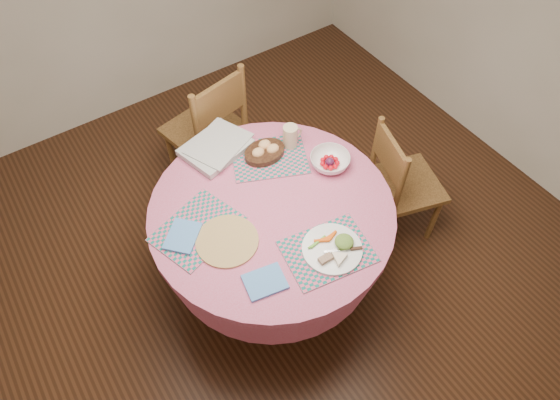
{
  "coord_description": "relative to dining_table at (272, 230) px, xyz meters",
  "views": [
    {
      "loc": [
        -0.8,
        -1.26,
        2.74
      ],
      "look_at": [
        0.05,
        0.0,
        0.78
      ],
      "focal_mm": 32.0,
      "sensor_mm": 36.0,
      "label": 1
    }
  ],
  "objects": [
    {
      "name": "ground",
      "position": [
        0.0,
        0.0,
        -0.56
      ],
      "size": [
        4.0,
        4.0,
        0.0
      ],
      "primitive_type": "plane",
      "color": "#331C0F",
      "rests_on": "ground"
    },
    {
      "name": "room_envelope",
      "position": [
        0.0,
        0.0,
        1.16
      ],
      "size": [
        4.01,
        4.01,
        2.71
      ],
      "color": "silver",
      "rests_on": "ground"
    },
    {
      "name": "dining_table",
      "position": [
        0.0,
        0.0,
        0.0
      ],
      "size": [
        1.24,
        1.24,
        0.75
      ],
      "color": "#CB5E85",
      "rests_on": "ground"
    },
    {
      "name": "chair_right",
      "position": [
        0.87,
        -0.08,
        -0.11
      ],
      "size": [
        0.47,
        0.49,
        0.85
      ],
      "rotation": [
        0.0,
        0.0,
        1.29
      ],
      "color": "brown",
      "rests_on": "ground"
    },
    {
      "name": "chair_back",
      "position": [
        0.12,
        0.91,
        -0.05
      ],
      "size": [
        0.53,
        0.51,
        0.97
      ],
      "rotation": [
        0.0,
        0.0,
        3.35
      ],
      "color": "brown",
      "rests_on": "ground"
    },
    {
      "name": "placemat_front",
      "position": [
        0.08,
        -0.36,
        0.2
      ],
      "size": [
        0.44,
        0.36,
        0.01
      ],
      "primitive_type": "cube",
      "rotation": [
        0.0,
        0.0,
        -0.16
      ],
      "color": "#126A62",
      "rests_on": "dining_table"
    },
    {
      "name": "placemat_left",
      "position": [
        -0.37,
        0.09,
        0.2
      ],
      "size": [
        0.47,
        0.41,
        0.01
      ],
      "primitive_type": "cube",
      "rotation": [
        0.0,
        0.0,
        0.32
      ],
      "color": "#126A62",
      "rests_on": "dining_table"
    },
    {
      "name": "placemat_back",
      "position": [
        0.18,
        0.29,
        0.2
      ],
      "size": [
        0.49,
        0.44,
        0.01
      ],
      "primitive_type": "cube",
      "rotation": [
        0.0,
        0.0,
        -0.42
      ],
      "color": "#126A62",
      "rests_on": "dining_table"
    },
    {
      "name": "wicker_trivet",
      "position": [
        -0.28,
        -0.05,
        0.2
      ],
      "size": [
        0.3,
        0.3,
        0.01
      ],
      "primitive_type": "cylinder",
      "color": "tan",
      "rests_on": "dining_table"
    },
    {
      "name": "napkin_near",
      "position": [
        -0.25,
        -0.33,
        0.2
      ],
      "size": [
        0.2,
        0.17,
        0.01
      ],
      "primitive_type": "cube",
      "rotation": [
        0.0,
        0.0,
        -0.19
      ],
      "color": "#5289D3",
      "rests_on": "dining_table"
    },
    {
      "name": "napkin_far",
      "position": [
        -0.45,
        0.09,
        0.21
      ],
      "size": [
        0.23,
        0.22,
        0.01
      ],
      "primitive_type": "cube",
      "rotation": [
        0.0,
        0.0,
        0.74
      ],
      "color": "#5289D3",
      "rests_on": "placemat_left"
    },
    {
      "name": "dinner_plate",
      "position": [
        0.1,
        -0.37,
        0.22
      ],
      "size": [
        0.28,
        0.28,
        0.05
      ],
      "rotation": [
        0.0,
        0.0,
        -0.02
      ],
      "color": "white",
      "rests_on": "placemat_front"
    },
    {
      "name": "bread_bowl",
      "position": [
        0.17,
        0.32,
        0.23
      ],
      "size": [
        0.23,
        0.23,
        0.08
      ],
      "color": "black",
      "rests_on": "placemat_back"
    },
    {
      "name": "latte_mug",
      "position": [
        0.32,
        0.31,
        0.27
      ],
      "size": [
        0.12,
        0.08,
        0.13
      ],
      "color": "beige",
      "rests_on": "placemat_back"
    },
    {
      "name": "fruit_bowl",
      "position": [
        0.41,
        0.07,
        0.23
      ],
      "size": [
        0.25,
        0.25,
        0.07
      ],
      "rotation": [
        0.0,
        0.0,
        -0.19
      ],
      "color": "white",
      "rests_on": "dining_table"
    },
    {
      "name": "newspaper_stack",
      "position": [
        -0.03,
        0.5,
        0.22
      ],
      "size": [
        0.42,
        0.36,
        0.04
      ],
      "rotation": [
        0.0,
        0.0,
        0.26
      ],
      "color": "silver",
      "rests_on": "dining_table"
    }
  ]
}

